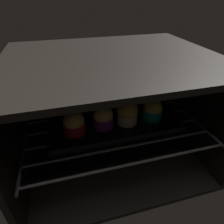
% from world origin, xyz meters
% --- Properties ---
extents(oven_cavity, '(0.59, 0.47, 0.37)m').
position_xyz_m(oven_cavity, '(0.00, 0.26, 0.17)').
color(oven_cavity, black).
rests_on(oven_cavity, ground).
extents(oven_rack, '(0.55, 0.42, 0.01)m').
position_xyz_m(oven_rack, '(0.00, 0.22, 0.14)').
color(oven_rack, '#4C494C').
rests_on(oven_rack, oven_cavity).
extents(baking_tray, '(0.41, 0.24, 0.02)m').
position_xyz_m(baking_tray, '(0.00, 0.22, 0.15)').
color(baking_tray, black).
rests_on(baking_tray, oven_rack).
extents(muffin_row0_col0, '(0.06, 0.06, 0.07)m').
position_xyz_m(muffin_row0_col0, '(-0.13, 0.18, 0.18)').
color(muffin_row0_col0, red).
rests_on(muffin_row0_col0, baking_tray).
extents(muffin_row0_col1, '(0.06, 0.06, 0.07)m').
position_xyz_m(muffin_row0_col1, '(-0.04, 0.18, 0.18)').
color(muffin_row0_col1, '#7A238C').
rests_on(muffin_row0_col1, baking_tray).
extents(muffin_row0_col2, '(0.06, 0.06, 0.08)m').
position_xyz_m(muffin_row0_col2, '(0.04, 0.18, 0.19)').
color(muffin_row0_col2, silver).
rests_on(muffin_row0_col2, baking_tray).
extents(muffin_row0_col3, '(0.06, 0.06, 0.07)m').
position_xyz_m(muffin_row0_col3, '(0.12, 0.18, 0.18)').
color(muffin_row0_col3, '#0C8C84').
rests_on(muffin_row0_col3, baking_tray).
extents(muffin_row1_col0, '(0.06, 0.06, 0.08)m').
position_xyz_m(muffin_row1_col0, '(-0.12, 0.26, 0.19)').
color(muffin_row1_col0, red).
rests_on(muffin_row1_col0, baking_tray).
extents(muffin_row1_col1, '(0.06, 0.06, 0.08)m').
position_xyz_m(muffin_row1_col1, '(-0.04, 0.26, 0.19)').
color(muffin_row1_col1, '#7A238C').
rests_on(muffin_row1_col1, baking_tray).
extents(muffin_row1_col2, '(0.06, 0.06, 0.08)m').
position_xyz_m(muffin_row1_col2, '(0.05, 0.26, 0.19)').
color(muffin_row1_col2, '#0C8C84').
rests_on(muffin_row1_col2, baking_tray).
extents(muffin_row1_col3, '(0.07, 0.07, 0.07)m').
position_xyz_m(muffin_row1_col3, '(0.12, 0.26, 0.19)').
color(muffin_row1_col3, '#1928B7').
rests_on(muffin_row1_col3, baking_tray).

